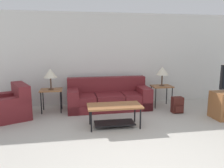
# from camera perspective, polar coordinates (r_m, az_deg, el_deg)

# --- Properties ---
(wall_back) EXTENTS (8.76, 0.06, 2.60)m
(wall_back) POSITION_cam_1_polar(r_m,az_deg,el_deg) (6.36, -1.28, 6.51)
(wall_back) COLOR silver
(wall_back) RESTS_ON ground_plane
(couch) EXTENTS (2.20, 0.96, 0.82)m
(couch) POSITION_cam_1_polar(r_m,az_deg,el_deg) (5.94, -0.94, -3.57)
(couch) COLOR maroon
(couch) RESTS_ON ground_plane
(armchair) EXTENTS (1.23, 1.23, 0.80)m
(armchair) POSITION_cam_1_polar(r_m,az_deg,el_deg) (5.68, -25.35, -5.36)
(armchair) COLOR maroon
(armchair) RESTS_ON ground_plane
(coffee_table) EXTENTS (1.13, 0.55, 0.47)m
(coffee_table) POSITION_cam_1_polar(r_m,az_deg,el_deg) (4.62, 0.64, -7.01)
(coffee_table) COLOR #935B33
(coffee_table) RESTS_ON ground_plane
(side_table_left) EXTENTS (0.55, 0.44, 0.59)m
(side_table_left) POSITION_cam_1_polar(r_m,az_deg,el_deg) (5.81, -15.58, -2.00)
(side_table_left) COLOR #935B33
(side_table_left) RESTS_ON ground_plane
(side_table_right) EXTENTS (0.55, 0.44, 0.59)m
(side_table_right) POSITION_cam_1_polar(r_m,az_deg,el_deg) (6.24, 12.83, -1.03)
(side_table_right) COLOR #935B33
(side_table_right) RESTS_ON ground_plane
(table_lamp_left) EXTENTS (0.34, 0.34, 0.53)m
(table_lamp_left) POSITION_cam_1_polar(r_m,az_deg,el_deg) (5.73, -15.81, 2.64)
(table_lamp_left) COLOR #472D1E
(table_lamp_left) RESTS_ON side_table_left
(table_lamp_right) EXTENTS (0.34, 0.34, 0.53)m
(table_lamp_right) POSITION_cam_1_polar(r_m,az_deg,el_deg) (6.16, 13.01, 3.29)
(table_lamp_right) COLOR #472D1E
(table_lamp_right) RESTS_ON side_table_right
(backpack) EXTENTS (0.28, 0.26, 0.40)m
(backpack) POSITION_cam_1_polar(r_m,az_deg,el_deg) (5.83, 16.69, -5.31)
(backpack) COLOR #4C1E19
(backpack) RESTS_ON ground_plane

